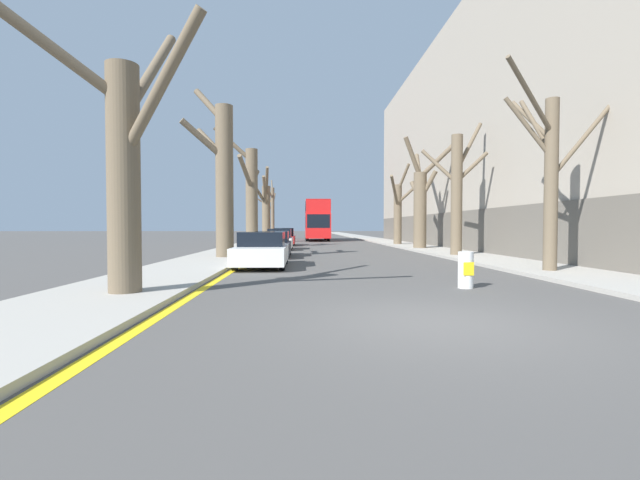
{
  "coord_description": "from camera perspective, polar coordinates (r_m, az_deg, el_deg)",
  "views": [
    {
      "loc": [
        -2.1,
        -6.66,
        1.52
      ],
      "look_at": [
        -0.35,
        36.28,
        0.2
      ],
      "focal_mm": 24.0,
      "sensor_mm": 36.0,
      "label": 1
    }
  ],
  "objects": [
    {
      "name": "street_tree_right_2",
      "position": [
        29.49,
        13.31,
        5.12
      ],
      "size": [
        3.79,
        4.19,
        7.43
      ],
      "color": "brown",
      "rests_on": "ground"
    },
    {
      "name": "parked_car_1",
      "position": [
        22.04,
        -6.34,
        -0.58
      ],
      "size": [
        1.81,
        4.56,
        1.3
      ],
      "color": "black",
      "rests_on": "ground"
    },
    {
      "name": "parked_car_0",
      "position": [
        16.4,
        -7.72,
        -1.34
      ],
      "size": [
        1.86,
        4.37,
        1.33
      ],
      "color": "silver",
      "rests_on": "ground"
    },
    {
      "name": "street_tree_right_3",
      "position": [
        35.62,
        10.39,
        3.87
      ],
      "size": [
        2.72,
        2.85,
        6.58
      ],
      "color": "brown",
      "rests_on": "ground"
    },
    {
      "name": "double_decker_bus",
      "position": [
        48.04,
        -0.43,
        2.89
      ],
      "size": [
        2.6,
        10.14,
        4.36
      ],
      "color": "red",
      "rests_on": "ground"
    },
    {
      "name": "sidewalk_right",
      "position": [
        57.29,
        6.06,
        0.29
      ],
      "size": [
        3.09,
        120.0,
        0.12
      ],
      "primitive_type": "cube",
      "color": "#A39E93",
      "rests_on": "ground"
    },
    {
      "name": "ground_plane",
      "position": [
        7.14,
        15.06,
        -10.56
      ],
      "size": [
        300.0,
        300.0,
        0.0
      ],
      "primitive_type": "plane",
      "color": "#4C4947"
    },
    {
      "name": "street_tree_left_4",
      "position": [
        53.92,
        -6.44,
        4.03
      ],
      "size": [
        3.14,
        3.53,
        7.53
      ],
      "color": "brown",
      "rests_on": "ground"
    },
    {
      "name": "street_tree_left_3",
      "position": [
        42.61,
        -7.25,
        4.05
      ],
      "size": [
        1.87,
        2.97,
        7.23
      ],
      "color": "brown",
      "rests_on": "ground"
    },
    {
      "name": "kerb_line_stripe",
      "position": [
        56.73,
        -4.79,
        0.22
      ],
      "size": [
        0.24,
        120.0,
        0.01
      ],
      "primitive_type": "cube",
      "color": "yellow",
      "rests_on": "ground"
    },
    {
      "name": "sidewalk_left",
      "position": [
        56.83,
        -6.53,
        0.27
      ],
      "size": [
        3.09,
        120.0,
        0.12
      ],
      "primitive_type": "cube",
      "color": "#A39E93",
      "rests_on": "ground"
    },
    {
      "name": "building_facade_right",
      "position": [
        34.95,
        23.48,
        11.96
      ],
      "size": [
        10.08,
        41.78,
        15.61
      ],
      "color": "#9E9384",
      "rests_on": "ground"
    },
    {
      "name": "street_tree_left_2",
      "position": [
        31.94,
        -9.24,
        6.09
      ],
      "size": [
        3.14,
        4.38,
        8.77
      ],
      "color": "brown",
      "rests_on": "ground"
    },
    {
      "name": "street_tree_right_0",
      "position": [
        15.74,
        28.3,
        8.07
      ],
      "size": [
        4.65,
        3.37,
        6.4
      ],
      "color": "brown",
      "rests_on": "ground"
    },
    {
      "name": "parked_car_3",
      "position": [
        35.22,
        -4.83,
        0.37
      ],
      "size": [
        1.79,
        4.3,
        1.42
      ],
      "color": "maroon",
      "rests_on": "ground"
    },
    {
      "name": "street_tree_right_1",
      "position": [
        22.78,
        17.81,
        6.28
      ],
      "size": [
        3.41,
        1.72,
        7.07
      ],
      "color": "brown",
      "rests_on": "ground"
    },
    {
      "name": "street_tree_left_0",
      "position": [
        10.13,
        -24.85,
        9.78
      ],
      "size": [
        4.67,
        4.04,
        6.45
      ],
      "color": "brown",
      "rests_on": "ground"
    },
    {
      "name": "parked_car_2",
      "position": [
        28.74,
        -5.4,
        0.03
      ],
      "size": [
        1.71,
        4.16,
        1.4
      ],
      "color": "silver",
      "rests_on": "ground"
    },
    {
      "name": "traffic_bollard",
      "position": [
        11.2,
        18.85,
        -3.8
      ],
      "size": [
        0.37,
        0.38,
        0.9
      ],
      "color": "white",
      "rests_on": "ground"
    },
    {
      "name": "street_tree_left_1",
      "position": [
        20.7,
        -12.85,
        8.21
      ],
      "size": [
        2.23,
        2.8,
        8.16
      ],
      "color": "brown",
      "rests_on": "ground"
    }
  ]
}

